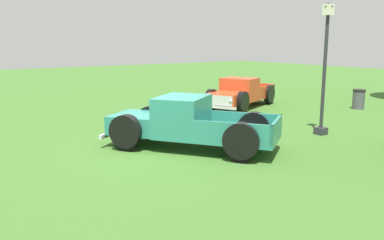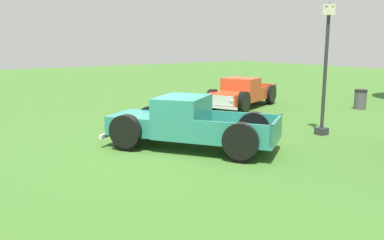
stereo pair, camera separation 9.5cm
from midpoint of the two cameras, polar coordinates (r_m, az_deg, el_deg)
name	(u,v)px [view 1 (the left image)]	position (r m, az deg, el deg)	size (l,w,h in m)	color
ground_plane	(157,148)	(12.63, -5.17, -3.89)	(80.00, 80.00, 0.00)	#3D6B28
pickup_truck_foreground	(180,123)	(12.40, -1.87, -0.49)	(5.36, 4.51, 1.61)	#2D8475
pickup_truck_behind_right	(239,94)	(19.95, 6.48, 3.68)	(3.42, 5.12, 1.48)	#D14723
lamp_post_far	(325,67)	(14.70, 18.00, 7.10)	(0.36, 0.36, 4.52)	#2D2D33
trash_can	(359,99)	(21.21, 22.29, 2.74)	(0.59, 0.59, 0.95)	#4C4C51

